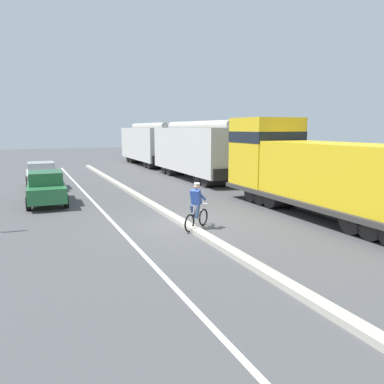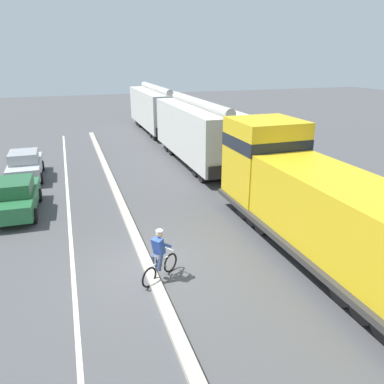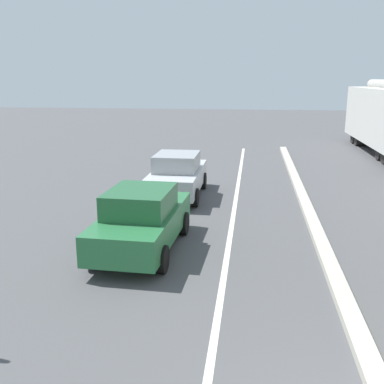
{
  "view_description": "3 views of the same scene",
  "coord_description": "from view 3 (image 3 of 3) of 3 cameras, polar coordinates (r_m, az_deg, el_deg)",
  "views": [
    {
      "loc": [
        -5.38,
        -12.81,
        3.7
      ],
      "look_at": [
        0.43,
        0.27,
        1.24
      ],
      "focal_mm": 35.0,
      "sensor_mm": 36.0,
      "label": 1
    },
    {
      "loc": [
        -2.09,
        -10.65,
        6.76
      ],
      "look_at": [
        2.38,
        2.57,
        1.62
      ],
      "focal_mm": 35.0,
      "sensor_mm": 36.0,
      "label": 2
    },
    {
      "loc": [
        -1.87,
        -3.91,
        4.27
      ],
      "look_at": [
        -3.65,
        9.27,
        0.88
      ],
      "focal_mm": 42.0,
      "sensor_mm": 36.0,
      "label": 3
    }
  ],
  "objects": [
    {
      "name": "lane_stripe",
      "position": [
        10.8,
        4.32,
        -9.0
      ],
      "size": [
        0.14,
        36.0,
        0.01
      ],
      "primitive_type": "cube",
      "color": "silver",
      "rests_on": "ground"
    },
    {
      "name": "parked_car_silver",
      "position": [
        16.49,
        -1.85,
        2.19
      ],
      "size": [
        1.85,
        4.21,
        1.62
      ],
      "color": "#B7BABF",
      "rests_on": "ground"
    },
    {
      "name": "median_curb",
      "position": [
        10.92,
        17.16,
        -8.93
      ],
      "size": [
        0.36,
        36.0,
        0.16
      ],
      "primitive_type": "cube",
      "color": "#B2AD9E",
      "rests_on": "ground"
    },
    {
      "name": "parked_car_green",
      "position": [
        11.39,
        -6.35,
        -3.46
      ],
      "size": [
        1.95,
        4.26,
        1.62
      ],
      "color": "#286B3D",
      "rests_on": "ground"
    }
  ]
}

